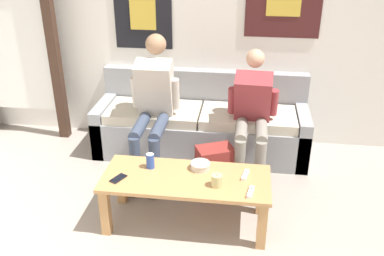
{
  "coord_description": "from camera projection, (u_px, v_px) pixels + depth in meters",
  "views": [
    {
      "loc": [
        0.63,
        -1.5,
        2.21
      ],
      "look_at": [
        0.2,
        1.69,
        0.65
      ],
      "focal_mm": 40.0,
      "sensor_mm": 36.0,
      "label": 1
    }
  ],
  "objects": [
    {
      "name": "wall_back",
      "position": [
        188.0,
        22.0,
        4.36
      ],
      "size": [
        10.0,
        0.07,
        2.55
      ],
      "color": "white",
      "rests_on": "ground_plane"
    },
    {
      "name": "door_frame",
      "position": [
        10.0,
        29.0,
        4.42
      ],
      "size": [
        1.0,
        0.1,
        2.15
      ],
      "color": "#382319",
      "rests_on": "ground_plane"
    },
    {
      "name": "couch",
      "position": [
        201.0,
        126.0,
        4.46
      ],
      "size": [
        2.15,
        0.71,
        0.8
      ],
      "color": "gray",
      "rests_on": "ground_plane"
    },
    {
      "name": "coffee_table",
      "position": [
        186.0,
        185.0,
        3.32
      ],
      "size": [
        1.3,
        0.54,
        0.43
      ],
      "color": "#B27F4C",
      "rests_on": "ground_plane"
    },
    {
      "name": "person_seated_adult",
      "position": [
        153.0,
        101.0,
        4.01
      ],
      "size": [
        0.47,
        0.92,
        1.27
      ],
      "color": "#384256",
      "rests_on": "ground_plane"
    },
    {
      "name": "person_seated_teen",
      "position": [
        252.0,
        112.0,
        3.93
      ],
      "size": [
        0.47,
        0.85,
        1.15
      ],
      "color": "gray",
      "rests_on": "ground_plane"
    },
    {
      "name": "backpack",
      "position": [
        215.0,
        168.0,
        3.87
      ],
      "size": [
        0.38,
        0.33,
        0.4
      ],
      "color": "maroon",
      "rests_on": "ground_plane"
    },
    {
      "name": "ceramic_bowl",
      "position": [
        200.0,
        165.0,
        3.39
      ],
      "size": [
        0.16,
        0.16,
        0.06
      ],
      "color": "#B7B2A8",
      "rests_on": "coffee_table"
    },
    {
      "name": "pillar_candle",
      "position": [
        217.0,
        181.0,
        3.16
      ],
      "size": [
        0.08,
        0.08,
        0.11
      ],
      "color": "tan",
      "rests_on": "coffee_table"
    },
    {
      "name": "drink_can_blue",
      "position": [
        150.0,
        161.0,
        3.39
      ],
      "size": [
        0.07,
        0.07,
        0.12
      ],
      "color": "#28479E",
      "rests_on": "coffee_table"
    },
    {
      "name": "game_controller_near_left",
      "position": [
        251.0,
        192.0,
        3.09
      ],
      "size": [
        0.06,
        0.15,
        0.03
      ],
      "color": "white",
      "rests_on": "coffee_table"
    },
    {
      "name": "game_controller_near_right",
      "position": [
        245.0,
        175.0,
        3.3
      ],
      "size": [
        0.06,
        0.15,
        0.03
      ],
      "color": "white",
      "rests_on": "coffee_table"
    },
    {
      "name": "cell_phone",
      "position": [
        118.0,
        178.0,
        3.26
      ],
      "size": [
        0.12,
        0.15,
        0.01
      ],
      "color": "black",
      "rests_on": "coffee_table"
    }
  ]
}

